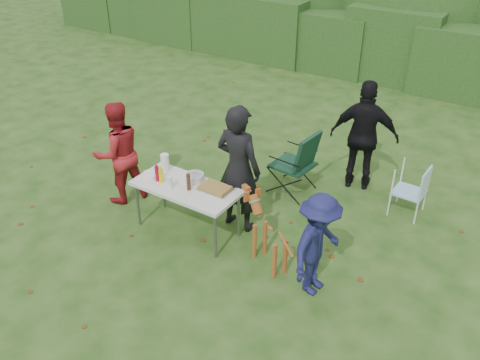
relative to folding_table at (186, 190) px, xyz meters
The scene contains 20 objects.
ground 0.79m from the folding_table, 36.63° to the right, with size 80.00×80.00×0.00m, color #1E4211.
hedge_row 7.78m from the folding_table, 87.69° to the left, with size 22.00×1.40×1.70m, color #23471C.
shrub_backdrop 9.42m from the folding_table, 88.08° to the left, with size 20.00×2.60×3.20m, color #3D6628.
folding_table is the anchor object (origin of this frame).
person_cook 0.78m from the folding_table, 44.07° to the left, with size 0.68×0.45×1.87m, color black.
person_red_jacket 1.39m from the folding_table, behind, with size 0.79×0.61×1.62m, color #A41C23.
person_black_puffy 2.96m from the folding_table, 57.82° to the left, with size 1.06×0.44×1.80m, color black.
child 2.05m from the folding_table, ahead, with size 0.87×0.50×1.35m, color #191B4F.
dog 1.38m from the folding_table, ahead, with size 0.94×0.38×0.89m, color #9B4E20, non-canonical shape.
camping_chair 1.92m from the folding_table, 67.62° to the left, with size 0.67×0.67×1.08m, color #143926, non-canonical shape.
lawn_chair 3.29m from the folding_table, 40.92° to the left, with size 0.47×0.47×0.80m, color #49ADDB, non-canonical shape.
food_tray 0.42m from the folding_table, 19.51° to the left, with size 0.45×0.30×0.02m, color #B7B7BA.
focaccia_bread 0.43m from the folding_table, 19.51° to the left, with size 0.40×0.26×0.04m, color olive.
mustard_bottle 0.40m from the folding_table, 164.72° to the right, with size 0.06×0.06×0.20m, color yellow.
ketchup_bottle 0.46m from the folding_table, 167.32° to the right, with size 0.06×0.06×0.22m, color #9F0823.
beer_bottle 0.20m from the folding_table, 26.85° to the right, with size 0.06×0.06×0.24m, color #47230F.
paper_towel_roll 0.58m from the folding_table, 160.39° to the left, with size 0.12×0.12×0.26m, color white.
cup_stack 0.26m from the folding_table, 134.87° to the right, with size 0.08×0.08×0.18m, color white.
pasta_bowl 0.22m from the folding_table, 87.85° to the left, with size 0.26×0.26×0.10m, color silver.
plate_stack 0.59m from the folding_table, behind, with size 0.24×0.24×0.05m, color white.
Camera 1 is at (3.54, -4.33, 4.36)m, focal length 38.00 mm.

